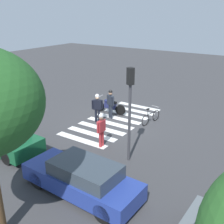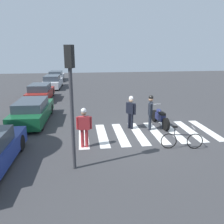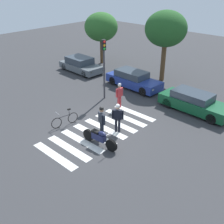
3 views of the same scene
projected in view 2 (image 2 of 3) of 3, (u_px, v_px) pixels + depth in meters
name	position (u px, v px, depth m)	size (l,w,h in m)	color
ground_plane	(147.00, 133.00, 11.48)	(60.00, 60.00, 0.00)	#38383A
police_motorcycle	(160.00, 117.00, 12.43)	(2.25, 0.62, 1.05)	black
leaning_bicycle	(182.00, 140.00, 9.59)	(0.46, 1.74, 1.00)	black
officer_on_foot	(131.00, 110.00, 11.83)	(0.56, 0.43, 1.74)	black
officer_by_motorcycle	(150.00, 110.00, 11.65)	(0.65, 0.36, 1.83)	#1E232D
pedestrian_bystander	(84.00, 125.00, 9.58)	(0.23, 0.66, 1.72)	#B22D33
crosswalk_stripes	(147.00, 133.00, 11.48)	(3.14, 6.75, 0.01)	silver
car_green_compact	(33.00, 111.00, 13.05)	(4.67, 1.84, 1.30)	black
car_maroon_wagon	(40.00, 92.00, 18.74)	(4.16, 1.82, 1.30)	black
car_silver_sedan	(53.00, 82.00, 24.32)	(4.43, 1.82, 1.34)	black
car_white_van	(56.00, 76.00, 29.99)	(4.22, 1.82, 1.25)	black
traffic_light_pole	(71.00, 89.00, 7.35)	(0.36, 0.32, 4.18)	#38383D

